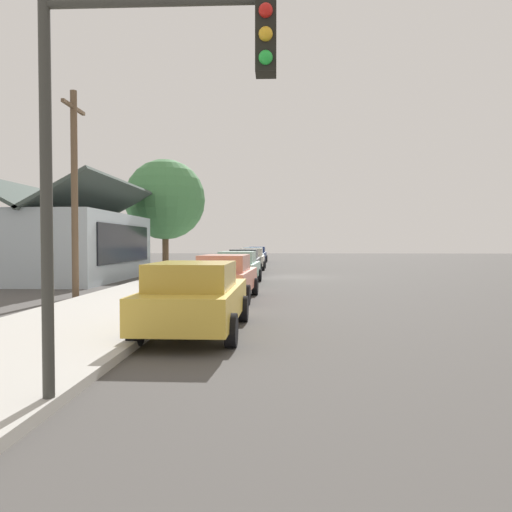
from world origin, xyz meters
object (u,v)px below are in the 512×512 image
at_px(car_seafoam, 238,267).
at_px(utility_pole_wooden, 75,190).
at_px(car_mustard, 196,297).
at_px(traffic_light_main, 134,116).
at_px(fire_hydrant_red, 197,279).
at_px(car_ivory, 252,258).
at_px(car_navy, 258,254).
at_px(car_coral, 226,277).
at_px(car_skyblue, 253,256).
at_px(shade_tree, 165,200).
at_px(car_charcoal, 245,262).

xyz_separation_m(car_seafoam, utility_pole_wooden, (-5.88, 5.50, 3.11)).
relative_size(car_mustard, traffic_light_main, 0.92).
bearing_deg(utility_pole_wooden, fire_hydrant_red, -55.69).
relative_size(car_ivory, car_navy, 1.03).
bearing_deg(car_mustard, car_seafoam, 0.85).
xyz_separation_m(car_coral, traffic_light_main, (-11.08, -0.09, 2.68)).
bearing_deg(car_skyblue, car_seafoam, -178.03).
bearing_deg(car_ivory, shade_tree, 112.95).
relative_size(car_navy, fire_hydrant_red, 6.63).
xyz_separation_m(car_ivory, traffic_light_main, (-30.00, -0.13, 2.68)).
relative_size(car_seafoam, traffic_light_main, 0.91).
relative_size(car_seafoam, car_navy, 1.00).
xyz_separation_m(shade_tree, utility_pole_wooden, (-16.02, -0.44, -1.08)).
relative_size(car_skyblue, traffic_light_main, 0.86).
distance_m(car_skyblue, car_navy, 6.32).
distance_m(car_seafoam, fire_hydrant_red, 3.50).
bearing_deg(fire_hydrant_red, car_navy, -2.86).
xyz_separation_m(car_charcoal, car_navy, (18.87, -0.08, -0.00)).
xyz_separation_m(car_mustard, car_seafoam, (12.45, 0.04, -0.00)).
distance_m(car_charcoal, car_ivory, 5.95).
bearing_deg(car_seafoam, traffic_light_main, -177.29).
relative_size(car_mustard, car_ivory, 0.99).
relative_size(car_charcoal, car_ivory, 0.99).
height_order(car_seafoam, shade_tree, shade_tree).
bearing_deg(car_skyblue, car_ivory, -176.64).
bearing_deg(car_ivory, utility_pole_wooden, 163.64).
bearing_deg(utility_pole_wooden, car_mustard, -139.86).
relative_size(car_ivory, fire_hydrant_red, 6.83).
bearing_deg(car_charcoal, car_coral, -178.52).
xyz_separation_m(car_ivory, shade_tree, (-2.50, 5.97, 4.19)).
distance_m(car_ivory, traffic_light_main, 30.12).
bearing_deg(utility_pole_wooden, car_skyblue, -11.91).
relative_size(car_mustard, car_skyblue, 1.07).
distance_m(car_skyblue, utility_pole_wooden, 25.87).
distance_m(car_coral, car_seafoam, 6.28).
distance_m(car_coral, fire_hydrant_red, 3.52).
distance_m(car_mustard, car_ivory, 25.09).
bearing_deg(car_charcoal, car_navy, 0.28).
relative_size(utility_pole_wooden, fire_hydrant_red, 10.56).
relative_size(shade_tree, fire_hydrant_red, 11.00).
relative_size(car_skyblue, utility_pole_wooden, 0.60).
bearing_deg(car_mustard, car_skyblue, 1.11).
height_order(car_seafoam, car_ivory, same).
bearing_deg(car_seafoam, utility_pole_wooden, 139.09).
xyz_separation_m(car_seafoam, fire_hydrant_red, (-3.15, 1.50, -0.32)).
xyz_separation_m(car_seafoam, car_charcoal, (6.70, 0.15, 0.00)).
height_order(car_ivory, car_skyblue, same).
bearing_deg(traffic_light_main, car_coral, 0.46).
distance_m(car_coral, traffic_light_main, 11.40).
bearing_deg(shade_tree, car_skyblue, -32.24).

